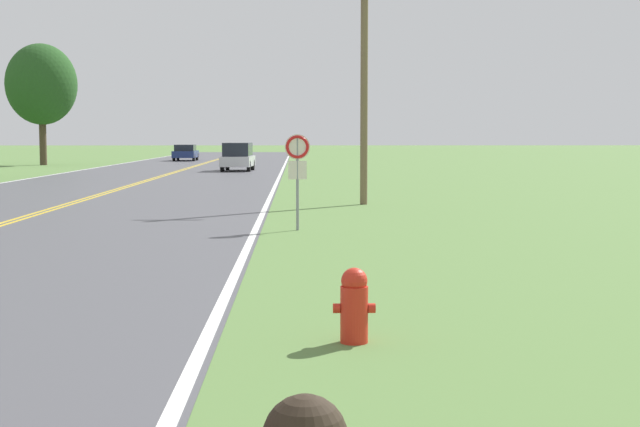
{
  "coord_description": "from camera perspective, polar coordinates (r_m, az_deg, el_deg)",
  "views": [
    {
      "loc": [
        7.53,
        0.57,
        2.27
      ],
      "look_at": [
        7.79,
        11.11,
        1.34
      ],
      "focal_mm": 50.0,
      "sensor_mm": 36.0,
      "label": 1
    }
  ],
  "objects": [
    {
      "name": "fire_hydrant",
      "position": [
        9.78,
        2.2,
        -5.85
      ],
      "size": [
        0.46,
        0.3,
        0.83
      ],
      "color": "red",
      "rests_on": "ground"
    },
    {
      "name": "utility_pole_midground",
      "position": [
        29.25,
        2.84,
        8.35
      ],
      "size": [
        1.8,
        0.24,
        7.62
      ],
      "color": "brown",
      "rests_on": "ground"
    },
    {
      "name": "car_silver_van_mid_near",
      "position": [
        56.76,
        -5.28,
        3.67
      ],
      "size": [
        2.03,
        4.27,
        1.79
      ],
      "rotation": [
        0.0,
        0.0,
        -1.61
      ],
      "color": "black",
      "rests_on": "ground"
    },
    {
      "name": "car_dark_blue_sedan_mid_far",
      "position": [
        79.96,
        -8.6,
        3.89
      ],
      "size": [
        1.98,
        4.63,
        1.43
      ],
      "rotation": [
        0.0,
        0.0,
        1.58
      ],
      "color": "black",
      "rests_on": "ground"
    },
    {
      "name": "traffic_sign",
      "position": [
        21.17,
        -1.45,
        3.54
      ],
      "size": [
        0.6,
        0.1,
        2.29
      ],
      "color": "gray",
      "rests_on": "ground"
    },
    {
      "name": "tree_left_verge",
      "position": [
        71.09,
        -17.4,
        7.88
      ],
      "size": [
        5.31,
        5.31,
        9.16
      ],
      "color": "#473828",
      "rests_on": "ground"
    }
  ]
}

